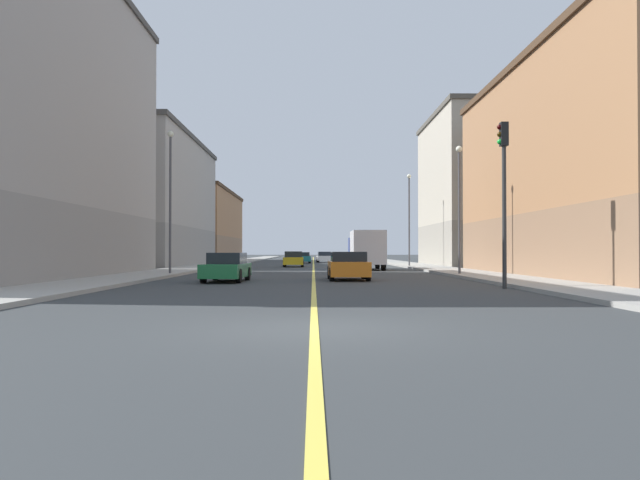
{
  "coord_description": "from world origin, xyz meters",
  "views": [
    {
      "loc": [
        -0.02,
        -11.67,
        1.45
      ],
      "look_at": [
        0.53,
        39.3,
        2.3
      ],
      "focal_mm": 35.42,
      "sensor_mm": 36.0,
      "label": 1
    }
  ],
  "objects_px": {
    "building_right_distant": "(195,226)",
    "street_lamp_left_near": "(459,196)",
    "car_teal": "(302,258)",
    "car_yellow": "(293,259)",
    "building_right_midblock": "(142,202)",
    "box_truck": "(366,249)",
    "building_left_mid": "(486,191)",
    "street_lamp_left_far": "(409,211)",
    "street_lamp_right_near": "(170,188)",
    "car_white": "(324,257)",
    "traffic_light_left_near": "(504,181)",
    "car_green": "(227,267)",
    "car_orange": "(348,266)",
    "building_left_near": "(610,167)"
  },
  "relations": [
    {
      "from": "car_white",
      "to": "street_lamp_left_far",
      "type": "bearing_deg",
      "value": -73.44
    },
    {
      "from": "street_lamp_left_near",
      "to": "car_teal",
      "type": "bearing_deg",
      "value": 104.62
    },
    {
      "from": "street_lamp_right_near",
      "to": "box_truck",
      "type": "distance_m",
      "value": 16.92
    },
    {
      "from": "traffic_light_left_near",
      "to": "building_left_mid",
      "type": "bearing_deg",
      "value": 75.64
    },
    {
      "from": "building_right_distant",
      "to": "car_green",
      "type": "bearing_deg",
      "value": -77.88
    },
    {
      "from": "building_right_midblock",
      "to": "box_truck",
      "type": "height_order",
      "value": "building_right_midblock"
    },
    {
      "from": "street_lamp_right_near",
      "to": "building_right_midblock",
      "type": "bearing_deg",
      "value": 108.84
    },
    {
      "from": "street_lamp_left_near",
      "to": "street_lamp_left_far",
      "type": "xyz_separation_m",
      "value": [
        -0.0,
        18.57,
        0.35
      ]
    },
    {
      "from": "building_left_mid",
      "to": "street_lamp_left_near",
      "type": "height_order",
      "value": "building_left_mid"
    },
    {
      "from": "street_lamp_left_near",
      "to": "building_left_mid",
      "type": "bearing_deg",
      "value": 71.16
    },
    {
      "from": "car_yellow",
      "to": "car_white",
      "type": "xyz_separation_m",
      "value": [
        3.11,
        21.21,
        -0.02
      ]
    },
    {
      "from": "building_left_near",
      "to": "box_truck",
      "type": "height_order",
      "value": "building_left_near"
    },
    {
      "from": "building_left_mid",
      "to": "car_white",
      "type": "distance_m",
      "value": 24.64
    },
    {
      "from": "street_lamp_left_near",
      "to": "car_white",
      "type": "xyz_separation_m",
      "value": [
        -6.88,
        41.71,
        -3.88
      ]
    },
    {
      "from": "building_right_midblock",
      "to": "car_yellow",
      "type": "bearing_deg",
      "value": -12.97
    },
    {
      "from": "traffic_light_left_near",
      "to": "car_green",
      "type": "height_order",
      "value": "traffic_light_left_near"
    },
    {
      "from": "street_lamp_left_near",
      "to": "car_yellow",
      "type": "xyz_separation_m",
      "value": [
        -9.99,
        20.5,
        -3.85
      ]
    },
    {
      "from": "building_left_mid",
      "to": "street_lamp_left_near",
      "type": "xyz_separation_m",
      "value": [
        -7.86,
        -23.03,
        -2.52
      ]
    },
    {
      "from": "building_right_midblock",
      "to": "car_orange",
      "type": "bearing_deg",
      "value": -57.89
    },
    {
      "from": "street_lamp_right_near",
      "to": "car_green",
      "type": "xyz_separation_m",
      "value": [
        4.17,
        -6.78,
        -4.35
      ]
    },
    {
      "from": "traffic_light_left_near",
      "to": "car_yellow",
      "type": "height_order",
      "value": "traffic_light_left_near"
    },
    {
      "from": "car_teal",
      "to": "car_yellow",
      "type": "bearing_deg",
      "value": -91.93
    },
    {
      "from": "street_lamp_left_far",
      "to": "car_white",
      "type": "height_order",
      "value": "street_lamp_left_far"
    },
    {
      "from": "building_right_midblock",
      "to": "car_yellow",
      "type": "distance_m",
      "value": 15.63
    },
    {
      "from": "building_right_midblock",
      "to": "street_lamp_left_far",
      "type": "xyz_separation_m",
      "value": [
        24.29,
        -5.23,
        -1.17
      ]
    },
    {
      "from": "building_right_distant",
      "to": "street_lamp_left_near",
      "type": "relative_size",
      "value": 3.62
    },
    {
      "from": "car_yellow",
      "to": "street_lamp_right_near",
      "type": "bearing_deg",
      "value": -108.08
    },
    {
      "from": "building_left_mid",
      "to": "building_right_distant",
      "type": "xyz_separation_m",
      "value": [
        -32.15,
        26.95,
        -2.29
      ]
    },
    {
      "from": "street_lamp_left_far",
      "to": "car_teal",
      "type": "distance_m",
      "value": 20.51
    },
    {
      "from": "street_lamp_right_near",
      "to": "car_teal",
      "type": "relative_size",
      "value": 2.02
    },
    {
      "from": "building_right_midblock",
      "to": "street_lamp_right_near",
      "type": "bearing_deg",
      "value": -71.16
    },
    {
      "from": "car_yellow",
      "to": "box_truck",
      "type": "xyz_separation_m",
      "value": [
        5.75,
        -8.53,
        0.91
      ]
    },
    {
      "from": "building_left_near",
      "to": "building_left_mid",
      "type": "xyz_separation_m",
      "value": [
        0.0,
        24.45,
        1.07
      ]
    },
    {
      "from": "building_left_near",
      "to": "street_lamp_left_near",
      "type": "height_order",
      "value": "building_left_near"
    },
    {
      "from": "car_white",
      "to": "car_green",
      "type": "bearing_deg",
      "value": -96.44
    },
    {
      "from": "street_lamp_left_far",
      "to": "building_right_distant",
      "type": "bearing_deg",
      "value": 127.71
    },
    {
      "from": "building_right_distant",
      "to": "car_green",
      "type": "relative_size",
      "value": 5.78
    },
    {
      "from": "car_yellow",
      "to": "box_truck",
      "type": "bearing_deg",
      "value": -56.01
    },
    {
      "from": "traffic_light_left_near",
      "to": "car_green",
      "type": "xyz_separation_m",
      "value": [
        -11.25,
        5.61,
        -3.4
      ]
    },
    {
      "from": "car_teal",
      "to": "car_white",
      "type": "xyz_separation_m",
      "value": [
        2.58,
        5.45,
        0.02
      ]
    },
    {
      "from": "building_left_mid",
      "to": "car_yellow",
      "type": "height_order",
      "value": "building_left_mid"
    },
    {
      "from": "building_left_mid",
      "to": "car_orange",
      "type": "distance_m",
      "value": 31.73
    },
    {
      "from": "building_right_midblock",
      "to": "car_yellow",
      "type": "relative_size",
      "value": 5.8
    },
    {
      "from": "building_left_near",
      "to": "car_teal",
      "type": "xyz_separation_m",
      "value": [
        -17.32,
        37.68,
        -5.35
      ]
    },
    {
      "from": "car_yellow",
      "to": "building_left_mid",
      "type": "bearing_deg",
      "value": 8.07
    },
    {
      "from": "street_lamp_left_far",
      "to": "car_yellow",
      "type": "height_order",
      "value": "street_lamp_left_far"
    },
    {
      "from": "box_truck",
      "to": "car_white",
      "type": "bearing_deg",
      "value": 95.08
    },
    {
      "from": "car_orange",
      "to": "car_yellow",
      "type": "relative_size",
      "value": 0.98
    },
    {
      "from": "traffic_light_left_near",
      "to": "car_white",
      "type": "height_order",
      "value": "traffic_light_left_near"
    },
    {
      "from": "building_right_distant",
      "to": "street_lamp_right_near",
      "type": "bearing_deg",
      "value": -80.93
    }
  ]
}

